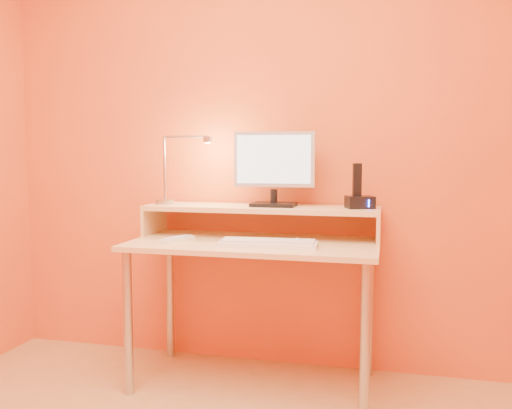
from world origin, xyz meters
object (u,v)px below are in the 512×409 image
(remote_control, at_px, (178,239))
(monitor_panel, at_px, (274,159))
(keyboard, at_px, (268,244))
(phone_dock, at_px, (360,202))
(mouse, at_px, (298,242))
(lamp_base, at_px, (165,202))

(remote_control, bearing_deg, monitor_panel, 52.30)
(monitor_panel, distance_m, keyboard, 0.48)
(monitor_panel, relative_size, phone_dock, 3.16)
(phone_dock, bearing_deg, remote_control, 175.57)
(mouse, bearing_deg, monitor_panel, 111.24)
(lamp_base, relative_size, keyboard, 0.22)
(phone_dock, xyz_separation_m, mouse, (-0.27, -0.23, -0.17))
(phone_dock, distance_m, mouse, 0.39)
(lamp_base, xyz_separation_m, mouse, (0.74, -0.20, -0.15))
(keyboard, xyz_separation_m, mouse, (0.13, 0.04, 0.01))
(monitor_panel, bearing_deg, mouse, -60.10)
(lamp_base, distance_m, phone_dock, 1.01)
(monitor_panel, height_order, lamp_base, monitor_panel)
(lamp_base, xyz_separation_m, keyboard, (0.61, -0.24, -0.16))
(monitor_panel, xyz_separation_m, remote_control, (-0.43, -0.24, -0.39))
(monitor_panel, xyz_separation_m, lamp_base, (-0.58, -0.04, -0.23))
(monitor_panel, bearing_deg, remote_control, -154.50)
(lamp_base, height_order, phone_dock, phone_dock)
(lamp_base, relative_size, mouse, 0.91)
(phone_dock, height_order, remote_control, phone_dock)
(monitor_panel, bearing_deg, phone_dock, -5.32)
(remote_control, bearing_deg, phone_dock, 37.98)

